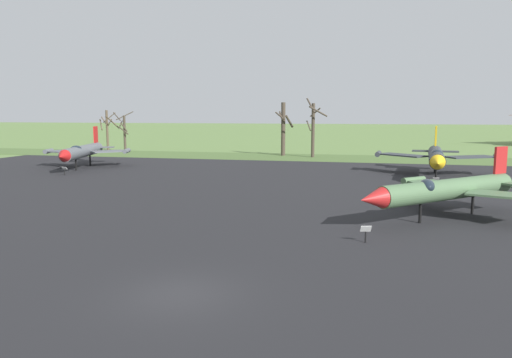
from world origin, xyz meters
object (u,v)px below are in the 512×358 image
Objects in this scene: info_placard_front_left at (366,232)px; jet_fighter_rear_center at (82,151)px; info_placard_front_right at (436,181)px; info_placard_rear_center at (65,170)px; jet_fighter_front_right at (436,156)px; jet_fighter_front_left at (447,189)px.

jet_fighter_rear_center reaches higher than info_placard_front_left.
info_placard_rear_center reaches higher than info_placard_front_right.
jet_fighter_front_right is at bearing 76.72° from info_placard_front_left.
jet_fighter_front_left is 8.39m from info_placard_front_left.
jet_fighter_front_right is 7.45m from info_placard_front_right.
info_placard_front_left is (-4.68, -6.83, -1.30)m from jet_fighter_front_left.
jet_fighter_front_left is at bearing -20.11° from info_placard_rear_center.
jet_fighter_front_right is (6.61, 28.03, 1.59)m from info_placard_front_left.
jet_fighter_rear_center is (-33.16, 26.45, 1.48)m from info_placard_front_left.
jet_fighter_front_right reaches higher than jet_fighter_front_left.
jet_fighter_rear_center reaches higher than info_placard_rear_center.
jet_fighter_front_right is 1.06× the size of jet_fighter_rear_center.
jet_fighter_front_right is 38.58m from info_placard_rear_center.
info_placard_front_right is (1.14, 13.98, -1.35)m from jet_fighter_front_left.
info_placard_front_right is (5.82, 20.81, -0.05)m from info_placard_front_left.
jet_fighter_front_right is at bearing 84.80° from jet_fighter_front_left.
jet_fighter_front_left reaches higher than info_placard_rear_center.
jet_fighter_rear_center reaches higher than jet_fighter_front_left.
info_placard_rear_center is at bearing 147.33° from info_placard_front_left.
jet_fighter_front_right is 39.81m from jet_fighter_rear_center.
jet_fighter_front_left is 13.02× the size of info_placard_front_right.
info_placard_rear_center is (-35.76, 13.09, -1.28)m from jet_fighter_front_left.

